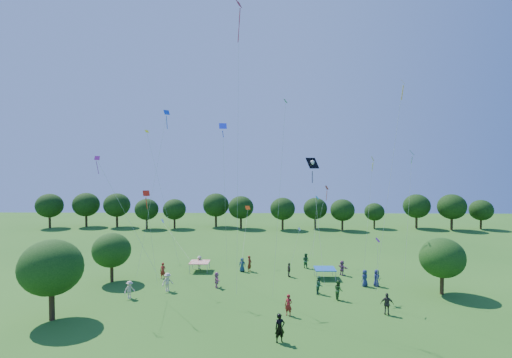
% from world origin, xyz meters
% --- Properties ---
extents(near_tree_west, '(4.87, 4.87, 6.37)m').
position_xyz_m(near_tree_west, '(-16.04, 9.40, 4.17)').
color(near_tree_west, '#422B19').
rests_on(near_tree_west, ground).
extents(near_tree_north, '(3.97, 3.97, 5.12)m').
position_xyz_m(near_tree_north, '(-15.24, 19.71, 3.33)').
color(near_tree_north, '#422B19').
rests_on(near_tree_north, ground).
extents(near_tree_east, '(4.15, 4.15, 5.35)m').
position_xyz_m(near_tree_east, '(17.56, 16.32, 3.48)').
color(near_tree_east, '#422B19').
rests_on(near_tree_east, ground).
extents(treeline, '(88.01, 8.77, 6.77)m').
position_xyz_m(treeline, '(-1.73, 55.43, 4.09)').
color(treeline, '#422B19').
rests_on(treeline, ground).
extents(tent_red_stripe, '(2.20, 2.20, 1.10)m').
position_xyz_m(tent_red_stripe, '(-6.70, 24.07, 1.04)').
color(tent_red_stripe, red).
rests_on(tent_red_stripe, ground).
extents(tent_blue, '(2.20, 2.20, 1.10)m').
position_xyz_m(tent_blue, '(7.29, 21.45, 1.04)').
color(tent_blue, '#184C9C').
rests_on(tent_blue, ground).
extents(man_in_black, '(0.87, 0.71, 2.00)m').
position_xyz_m(man_in_black, '(1.81, 5.75, 1.00)').
color(man_in_black, black).
rests_on(man_in_black, ground).
extents(crowd_person_0, '(0.79, 0.43, 1.59)m').
position_xyz_m(crowd_person_0, '(-1.79, 23.97, 0.80)').
color(crowd_person_0, navy).
rests_on(crowd_person_0, ground).
extents(crowd_person_1, '(0.76, 0.67, 1.73)m').
position_xyz_m(crowd_person_1, '(2.70, 10.66, 0.86)').
color(crowd_person_1, maroon).
rests_on(crowd_person_1, ground).
extents(crowd_person_2, '(0.72, 0.95, 1.71)m').
position_xyz_m(crowd_person_2, '(5.98, 16.18, 0.85)').
color(crowd_person_2, '#214D34').
rests_on(crowd_person_2, ground).
extents(crowd_person_3, '(1.23, 1.17, 1.79)m').
position_xyz_m(crowd_person_3, '(-8.64, 16.71, 0.90)').
color(crowd_person_3, beige).
rests_on(crowd_person_3, ground).
extents(crowd_person_4, '(0.58, 0.97, 1.54)m').
position_xyz_m(crowd_person_4, '(3.46, 21.93, 0.77)').
color(crowd_person_4, '#362D2B').
rests_on(crowd_person_4, ground).
extents(crowd_person_5, '(1.19, 1.62, 1.65)m').
position_xyz_m(crowd_person_5, '(9.39, 22.69, 0.83)').
color(crowd_person_5, '#8F537B').
rests_on(crowd_person_5, ground).
extents(crowd_person_6, '(0.93, 0.90, 1.70)m').
position_xyz_m(crowd_person_6, '(12.07, 18.71, 0.85)').
color(crowd_person_6, navy).
rests_on(crowd_person_6, ground).
extents(crowd_person_7, '(0.69, 0.80, 1.83)m').
position_xyz_m(crowd_person_7, '(-0.94, 24.05, 0.91)').
color(crowd_person_7, maroon).
rests_on(crowd_person_7, ground).
extents(crowd_person_8, '(0.96, 0.94, 1.76)m').
position_xyz_m(crowd_person_8, '(5.68, 25.74, 0.88)').
color(crowd_person_8, '#214D2D').
rests_on(crowd_person_8, ground).
extents(crowd_person_9, '(1.06, 1.10, 1.61)m').
position_xyz_m(crowd_person_9, '(-11.62, 14.57, 0.81)').
color(crowd_person_9, beige).
rests_on(crowd_person_9, ground).
extents(crowd_person_10, '(1.12, 0.67, 1.78)m').
position_xyz_m(crowd_person_10, '(10.78, 11.03, 0.89)').
color(crowd_person_10, '#39342D').
rests_on(crowd_person_10, ground).
extents(crowd_person_11, '(0.84, 1.54, 1.56)m').
position_xyz_m(crowd_person_11, '(-4.00, 17.94, 0.78)').
color(crowd_person_11, '#AC648B').
rests_on(crowd_person_11, ground).
extents(crowd_person_12, '(0.92, 0.90, 1.69)m').
position_xyz_m(crowd_person_12, '(10.89, 18.64, 0.84)').
color(crowd_person_12, navy).
rests_on(crowd_person_12, ground).
extents(crowd_person_13, '(0.72, 0.55, 1.73)m').
position_xyz_m(crowd_person_13, '(-10.18, 20.95, 0.86)').
color(crowd_person_13, maroon).
rests_on(crowd_person_13, ground).
extents(crowd_person_14, '(0.62, 0.95, 1.79)m').
position_xyz_m(crowd_person_14, '(7.49, 14.59, 0.90)').
color(crowd_person_14, '#295424').
rests_on(crowd_person_14, ground).
extents(crowd_person_15, '(1.11, 0.76, 1.55)m').
position_xyz_m(crowd_person_15, '(-6.89, 25.02, 0.78)').
color(crowd_person_15, '#AFAA8C').
rests_on(crowd_person_15, ground).
extents(pirate_kite, '(1.43, 4.56, 11.68)m').
position_xyz_m(pirate_kite, '(5.57, 18.55, 12.30)').
color(pirate_kite, black).
extents(red_high_kite, '(0.61, 4.22, 26.09)m').
position_xyz_m(red_high_kite, '(-1.60, 15.13, 21.80)').
color(red_high_kite, red).
extents(small_kite_0, '(0.63, 2.97, 8.79)m').
position_xyz_m(small_kite_0, '(-9.23, 12.45, 8.51)').
color(small_kite_0, red).
extents(small_kite_1, '(1.52, 2.86, 17.72)m').
position_xyz_m(small_kite_1, '(11.35, 11.21, 14.29)').
color(small_kite_1, '#FBAD0D').
extents(small_kite_2, '(3.27, 1.76, 14.70)m').
position_xyz_m(small_kite_2, '(-10.92, 21.52, 11.52)').
color(small_kite_2, '#C2DA13').
extents(small_kite_3, '(1.29, 1.55, 16.51)m').
position_xyz_m(small_kite_3, '(2.18, 12.15, 12.47)').
color(small_kite_3, '#2E921A').
extents(small_kite_4, '(2.98, 2.10, 16.52)m').
position_xyz_m(small_kite_4, '(-9.66, 18.61, 14.24)').
color(small_kite_4, blue).
extents(small_kite_5, '(0.51, 0.56, 4.65)m').
position_xyz_m(small_kite_5, '(10.53, 13.00, 5.20)').
color(small_kite_5, '#761689').
extents(small_kite_6, '(1.15, 0.58, 4.21)m').
position_xyz_m(small_kite_6, '(4.35, 21.33, 4.64)').
color(small_kite_6, white).
extents(small_kite_7, '(1.20, 3.45, 7.04)m').
position_xyz_m(small_kite_7, '(7.28, 28.40, 7.06)').
color(small_kite_7, '#0A96A3').
extents(small_kite_8, '(2.23, 0.57, 8.49)m').
position_xyz_m(small_kite_8, '(7.88, 26.01, 8.23)').
color(small_kite_8, '#D53F0C').
extents(small_kite_9, '(0.79, 6.26, 5.88)m').
position_xyz_m(small_kite_9, '(-1.37, 27.03, 6.11)').
color(small_kite_9, '#DC430B').
extents(small_kite_10, '(0.84, 1.07, 11.83)m').
position_xyz_m(small_kite_10, '(11.77, 19.91, 10.90)').
color(small_kite_10, yellow).
extents(small_kite_11, '(1.02, 0.71, 12.33)m').
position_xyz_m(small_kite_11, '(14.51, 16.39, 11.36)').
color(small_kite_11, '#167937').
extents(small_kite_12, '(0.78, 3.97, 14.97)m').
position_xyz_m(small_kite_12, '(-3.22, 17.38, 13.68)').
color(small_kite_12, '#162FE3').
extents(small_kite_13, '(5.09, 2.70, 11.72)m').
position_xyz_m(small_kite_13, '(-12.49, 13.06, 10.09)').
color(small_kite_13, '#871684').
extents(small_kite_14, '(4.75, 5.85, 4.05)m').
position_xyz_m(small_kite_14, '(-11.58, 28.36, 4.48)').
color(small_kite_14, white).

